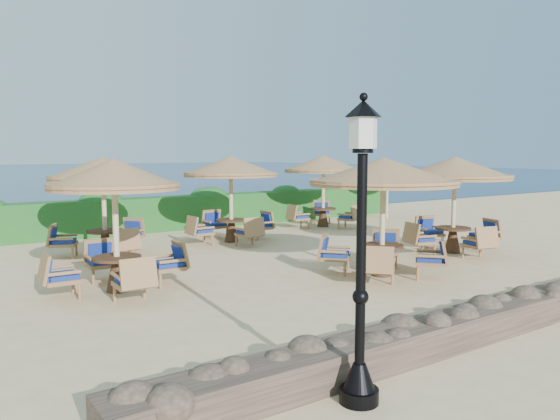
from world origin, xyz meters
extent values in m
plane|color=beige|center=(0.00, 0.00, 0.00)|extent=(120.00, 120.00, 0.00)
cube|color=#194E1D|center=(0.00, 7.20, 0.60)|extent=(18.00, 0.90, 1.20)
cube|color=brown|center=(0.00, -6.20, 0.22)|extent=(15.00, 0.65, 0.44)
cylinder|color=black|center=(-4.80, -6.80, 0.08)|extent=(0.44, 0.44, 0.16)
cone|color=black|center=(-4.80, -6.80, 0.30)|extent=(0.36, 0.36, 0.30)
cylinder|color=black|center=(-4.80, -6.80, 1.55)|extent=(0.11, 0.11, 2.40)
cylinder|color=silver|center=(-4.80, -6.80, 2.98)|extent=(0.30, 0.30, 0.36)
cone|color=black|center=(-4.80, -6.80, 3.22)|extent=(0.40, 0.40, 0.18)
cylinder|color=beige|center=(7.80, 5.20, 1.10)|extent=(0.10, 0.10, 2.20)
cone|color=brown|center=(7.80, 5.20, 2.18)|extent=(2.30, 2.30, 0.45)
cylinder|color=beige|center=(-5.45, -0.45, 1.20)|extent=(0.12, 0.12, 2.40)
cone|color=brown|center=(-5.45, -0.45, 2.38)|extent=(2.58, 2.58, 0.55)
cylinder|color=brown|center=(-5.45, -0.45, 2.10)|extent=(2.53, 2.53, 0.14)
cylinder|color=#462A19|center=(-5.45, -0.45, 0.68)|extent=(0.96, 0.96, 0.06)
cone|color=#462A19|center=(-5.45, -0.45, 0.33)|extent=(0.44, 0.44, 0.64)
cylinder|color=beige|center=(-0.10, -2.43, 1.20)|extent=(0.12, 0.12, 2.40)
cone|color=brown|center=(-0.10, -2.43, 2.38)|extent=(3.33, 3.33, 0.55)
cylinder|color=brown|center=(-0.10, -2.43, 2.10)|extent=(3.26, 3.26, 0.14)
cylinder|color=#462A19|center=(-0.10, -2.43, 0.68)|extent=(0.96, 0.96, 0.06)
cone|color=#462A19|center=(-0.10, -2.43, 0.33)|extent=(0.44, 0.44, 0.64)
cylinder|color=beige|center=(3.58, -1.47, 1.20)|extent=(0.12, 0.12, 2.40)
cone|color=brown|center=(3.58, -1.47, 2.38)|extent=(3.05, 3.05, 0.55)
cylinder|color=brown|center=(3.58, -1.47, 2.10)|extent=(2.99, 2.99, 0.14)
cylinder|color=#462A19|center=(3.58, -1.47, 0.68)|extent=(0.96, 0.96, 0.06)
cone|color=#462A19|center=(3.58, -1.47, 0.33)|extent=(0.44, 0.44, 0.64)
cylinder|color=beige|center=(-4.53, 3.42, 1.20)|extent=(0.12, 0.12, 2.40)
cone|color=brown|center=(-4.53, 3.42, 2.38)|extent=(2.82, 2.82, 0.55)
cylinder|color=brown|center=(-4.53, 3.42, 2.10)|extent=(2.77, 2.77, 0.14)
cylinder|color=#462A19|center=(-4.53, 3.42, 0.68)|extent=(0.96, 0.96, 0.06)
cone|color=#462A19|center=(-4.53, 3.42, 0.33)|extent=(0.44, 0.44, 0.64)
cylinder|color=beige|center=(-0.58, 3.59, 1.20)|extent=(0.12, 0.12, 2.40)
cone|color=brown|center=(-0.58, 3.59, 2.38)|extent=(2.92, 2.92, 0.55)
cylinder|color=brown|center=(-0.58, 3.59, 2.10)|extent=(2.86, 2.86, 0.14)
cylinder|color=#462A19|center=(-0.58, 3.59, 0.68)|extent=(0.96, 0.96, 0.06)
cone|color=#462A19|center=(-0.58, 3.59, 0.33)|extent=(0.44, 0.44, 0.64)
cylinder|color=beige|center=(3.96, 4.70, 1.20)|extent=(0.12, 0.12, 2.40)
cone|color=brown|center=(3.96, 4.70, 2.38)|extent=(2.93, 2.93, 0.55)
cylinder|color=brown|center=(3.96, 4.70, 2.10)|extent=(2.87, 2.87, 0.14)
cylinder|color=#462A19|center=(3.96, 4.70, 0.68)|extent=(0.96, 0.96, 0.06)
cone|color=#462A19|center=(3.96, 4.70, 0.33)|extent=(0.44, 0.44, 0.64)
camera|label=1|loc=(-8.79, -11.09, 2.76)|focal=35.00mm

